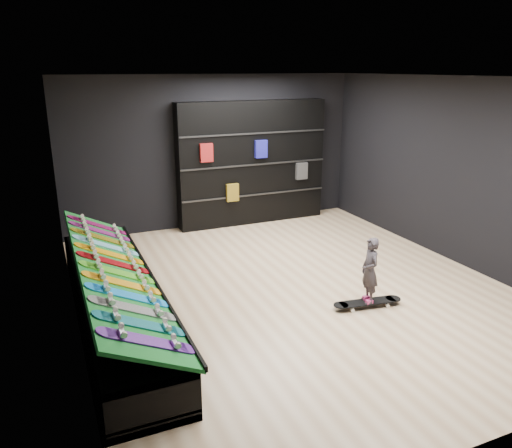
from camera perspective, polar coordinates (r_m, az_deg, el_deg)
name	(u,v)px	position (r m, az deg, el deg)	size (l,w,h in m)	color
floor	(292,288)	(7.46, 4.17, -7.31)	(6.00, 7.00, 0.01)	beige
ceiling	(297,77)	(6.77, 4.75, 16.40)	(6.00, 7.00, 0.01)	white
wall_back	(213,152)	(10.13, -4.89, 8.22)	(6.00, 0.02, 3.00)	black
wall_front	(505,286)	(4.35, 26.55, -6.40)	(6.00, 0.02, 3.00)	black
wall_left	(66,213)	(6.20, -20.93, 1.13)	(0.02, 7.00, 3.00)	black
wall_right	(459,172)	(8.75, 22.20, 5.51)	(0.02, 7.00, 3.00)	black
display_rack	(114,304)	(6.66, -15.87, -8.77)	(0.90, 4.50, 0.50)	black
turf_ramp	(115,270)	(6.48, -15.77, -5.04)	(1.00, 4.50, 0.04)	#0F5F1E
back_shelving	(252,163)	(10.27, -0.46, 6.98)	(3.12, 0.36, 2.50)	black
floor_skateboard	(367,304)	(7.03, 12.60, -8.96)	(0.98, 0.22, 0.09)	black
child	(369,283)	(6.90, 12.78, -6.57)	(0.21, 0.15, 0.54)	black
display_board_0	(148,341)	(4.78, -12.25, -12.91)	(0.98, 0.22, 0.09)	purple
display_board_1	(141,324)	(5.07, -13.06, -11.04)	(0.98, 0.22, 0.09)	#0C8C99
display_board_2	(134,309)	(5.38, -13.77, -9.38)	(0.98, 0.22, 0.09)	black
display_board_3	(128,295)	(5.69, -14.39, -7.89)	(0.98, 0.22, 0.09)	blue
display_board_4	(123,283)	(6.00, -14.95, -6.56)	(0.98, 0.22, 0.09)	orange
display_board_5	(118,272)	(6.32, -15.45, -5.36)	(0.98, 0.22, 0.09)	green
display_board_6	(114,263)	(6.63, -15.90, -4.28)	(0.98, 0.22, 0.09)	red
display_board_7	(110,254)	(6.96, -16.31, -3.29)	(0.98, 0.22, 0.09)	yellow
display_board_8	(107,246)	(7.28, -16.68, -2.39)	(0.98, 0.22, 0.09)	#0CB2E5
display_board_9	(104,238)	(7.61, -17.02, -1.57)	(0.98, 0.22, 0.09)	yellow
display_board_10	(101,231)	(7.93, -17.33, -0.82)	(0.98, 0.22, 0.09)	#2626BF
display_board_11	(98,225)	(8.26, -17.61, -0.12)	(0.98, 0.22, 0.09)	#E5198C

